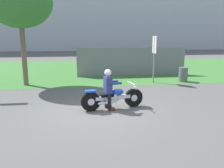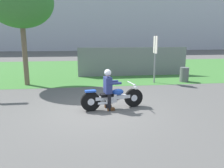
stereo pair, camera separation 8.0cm
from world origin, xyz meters
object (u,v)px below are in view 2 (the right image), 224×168
(rider_lead, at_px, (108,86))
(sign_banner, at_px, (155,51))
(motorcycle_lead, at_px, (113,98))
(tree_roadside, at_px, (21,2))
(trash_can, at_px, (184,75))

(rider_lead, height_order, sign_banner, sign_banner)
(rider_lead, distance_m, sign_banner, 5.23)
(motorcycle_lead, relative_size, tree_roadside, 0.41)
(tree_roadside, height_order, sign_banner, tree_roadside)
(rider_lead, height_order, trash_can, rider_lead)
(trash_can, bearing_deg, rider_lead, -138.33)
(tree_roadside, relative_size, sign_banner, 2.08)
(motorcycle_lead, distance_m, rider_lead, 0.46)
(sign_banner, bearing_deg, rider_lead, -125.72)
(tree_roadside, xyz_separation_m, sign_banner, (6.76, -0.33, -2.39))
(rider_lead, relative_size, sign_banner, 0.54)
(rider_lead, height_order, tree_roadside, tree_roadside)
(rider_lead, bearing_deg, tree_roadside, 119.48)
(motorcycle_lead, bearing_deg, rider_lead, 179.22)
(motorcycle_lead, relative_size, trash_can, 2.81)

